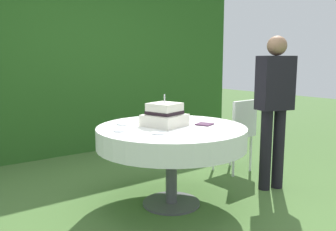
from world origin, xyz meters
The scene contains 10 objects.
ground_plane centered at (0.00, 0.00, 0.00)m, with size 20.00×20.00×0.00m, color #476B33.
foliage_hedge centered at (0.00, 2.61, 1.38)m, with size 5.79×0.70×2.77m, color #28561E.
cake_table centered at (0.00, 0.00, 0.65)m, with size 1.38×1.38×0.75m.
wedding_cake centered at (-0.03, 0.07, 0.85)m, with size 0.42×0.42×0.30m.
serving_plate_near centered at (-0.50, 0.08, 0.76)m, with size 0.10×0.10×0.01m, color white.
serving_plate_far centered at (-0.28, -0.20, 0.76)m, with size 0.12×0.12×0.01m, color white.
serving_plate_left centered at (-0.30, 0.35, 0.76)m, with size 0.15×0.15×0.01m, color white.
napkin_stack centered at (0.30, -0.12, 0.76)m, with size 0.14×0.14×0.01m, color #4C2D47.
garden_chair centered at (1.22, 0.31, 0.54)m, with size 0.42×0.42×0.89m.
standing_person centered at (1.11, -0.29, 0.93)m, with size 0.40×0.29×1.60m.
Camera 1 is at (-1.93, -2.58, 1.37)m, focal length 38.06 mm.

